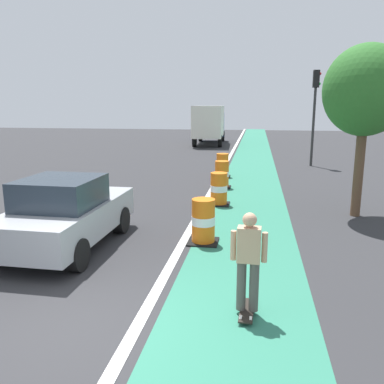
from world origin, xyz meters
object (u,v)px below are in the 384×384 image
(traffic_light_corner, at_px, (315,101))
(traffic_barrel_far, at_px, (222,166))
(traffic_barrel_front, at_px, (203,222))
(parked_sedan_nearest, at_px, (66,214))
(skateboarder_on_lane, at_px, (248,261))
(delivery_truck_down_block, at_px, (209,122))
(street_tree_sidewalk, at_px, (366,91))
(traffic_barrel_back, at_px, (222,175))
(traffic_barrel_mid, at_px, (219,189))

(traffic_light_corner, bearing_deg, traffic_barrel_far, -137.09)
(traffic_barrel_front, bearing_deg, parked_sedan_nearest, -164.27)
(skateboarder_on_lane, height_order, traffic_barrel_far, skateboarder_on_lane)
(traffic_barrel_front, bearing_deg, delivery_truck_down_block, 96.40)
(traffic_barrel_front, bearing_deg, street_tree_sidewalk, 36.79)
(parked_sedan_nearest, height_order, traffic_barrel_back, parked_sedan_nearest)
(traffic_barrel_front, relative_size, street_tree_sidewalk, 0.22)
(traffic_barrel_mid, distance_m, street_tree_sidewalk, 5.31)
(skateboarder_on_lane, height_order, delivery_truck_down_block, delivery_truck_down_block)
(traffic_barrel_back, bearing_deg, skateboarder_on_lane, -82.71)
(delivery_truck_down_block, distance_m, street_tree_sidewalk, 23.06)
(delivery_truck_down_block, xyz_separation_m, street_tree_sidewalk, (7.04, -21.88, 1.82))
(parked_sedan_nearest, height_order, delivery_truck_down_block, delivery_truck_down_block)
(traffic_barrel_front, height_order, traffic_barrel_back, same)
(traffic_barrel_far, distance_m, street_tree_sidewalk, 8.24)
(traffic_barrel_back, distance_m, street_tree_sidewalk, 6.46)
(traffic_barrel_front, xyz_separation_m, street_tree_sidewalk, (4.23, 3.17, 3.14))
(skateboarder_on_lane, relative_size, traffic_barrel_back, 1.55)
(traffic_barrel_mid, height_order, traffic_light_corner, traffic_light_corner)
(traffic_barrel_front, relative_size, traffic_barrel_far, 1.00)
(street_tree_sidewalk, bearing_deg, traffic_light_corner, 90.10)
(traffic_barrel_back, height_order, traffic_barrel_far, same)
(skateboarder_on_lane, bearing_deg, traffic_light_corner, 79.63)
(traffic_barrel_far, bearing_deg, traffic_light_corner, 42.91)
(parked_sedan_nearest, relative_size, traffic_barrel_far, 3.79)
(traffic_barrel_front, distance_m, delivery_truck_down_block, 25.24)
(parked_sedan_nearest, bearing_deg, skateboarder_on_lane, -29.83)
(parked_sedan_nearest, distance_m, delivery_truck_down_block, 25.94)
(skateboarder_on_lane, relative_size, traffic_barrel_front, 1.55)
(traffic_barrel_back, bearing_deg, parked_sedan_nearest, -111.18)
(traffic_barrel_front, bearing_deg, traffic_light_corner, 72.64)
(street_tree_sidewalk, bearing_deg, traffic_barrel_front, -143.21)
(skateboarder_on_lane, xyz_separation_m, street_tree_sidewalk, (3.09, 6.46, 2.76))
(street_tree_sidewalk, bearing_deg, traffic_barrel_back, 140.75)
(skateboarder_on_lane, xyz_separation_m, traffic_barrel_mid, (-1.13, 7.16, -0.38))
(delivery_truck_down_block, bearing_deg, street_tree_sidewalk, -72.15)
(traffic_barrel_back, distance_m, traffic_barrel_far, 2.53)
(traffic_barrel_mid, relative_size, traffic_light_corner, 0.21)
(traffic_light_corner, relative_size, street_tree_sidewalk, 1.02)
(delivery_truck_down_block, height_order, traffic_light_corner, traffic_light_corner)
(skateboarder_on_lane, xyz_separation_m, traffic_barrel_back, (-1.28, 10.03, -0.38))
(traffic_barrel_mid, bearing_deg, traffic_barrel_far, 93.64)
(skateboarder_on_lane, height_order, street_tree_sidewalk, street_tree_sidewalk)
(traffic_barrel_far, bearing_deg, parked_sedan_nearest, -105.21)
(delivery_truck_down_block, height_order, street_tree_sidewalk, street_tree_sidewalk)
(traffic_barrel_mid, distance_m, traffic_light_corner, 10.91)
(traffic_barrel_front, height_order, traffic_barrel_mid, same)
(parked_sedan_nearest, bearing_deg, delivery_truck_down_block, 89.39)
(skateboarder_on_lane, height_order, traffic_light_corner, traffic_light_corner)
(skateboarder_on_lane, height_order, traffic_barrel_mid, skateboarder_on_lane)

